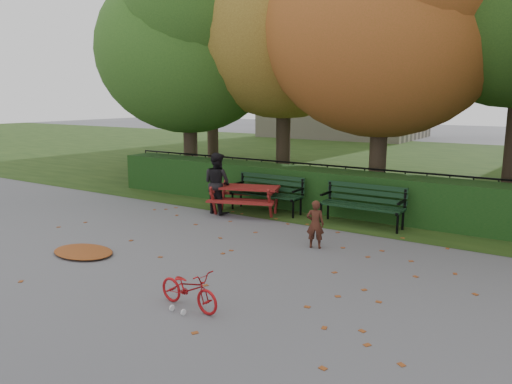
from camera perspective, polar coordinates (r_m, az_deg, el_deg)
The scene contains 17 objects.
ground at distance 8.44m, azimuth -4.46°, elevation -8.10°, with size 90.00×90.00×0.00m, color slate.
grass_strip at distance 21.06m, azimuth 19.47°, elevation 2.79°, with size 90.00×90.00×0.00m, color #1C3511.
building_left at distance 35.48m, azimuth 10.34°, elevation 18.42°, with size 10.00×7.00×15.00m, color #B7AC91.
hedge at distance 12.07m, azimuth 8.64°, elevation 0.06°, with size 13.00×0.90×1.00m, color black.
iron_fence at distance 12.78m, azimuth 10.14°, elevation 0.78°, with size 14.00×0.04×1.02m.
tree_a at distance 15.68m, azimuth -7.44°, elevation 17.31°, with size 5.88×5.60×7.48m.
tree_b at distance 15.20m, azimuth 4.02°, elevation 20.94°, with size 6.72×6.40×8.79m.
tree_c at distance 13.09m, azimuth 15.59°, elevation 19.67°, with size 6.30×6.00×8.00m.
tree_f at distance 19.87m, azimuth -4.79°, elevation 19.39°, with size 6.93×6.60×9.19m.
bench_left at distance 11.97m, azimuth 1.38°, elevation 0.19°, with size 1.80×0.57×0.88m.
bench_right at distance 10.93m, azimuth 12.14°, elevation -1.09°, with size 1.80×0.57×0.88m.
picnic_table at distance 11.73m, azimuth -1.20°, elevation -0.05°, with size 1.87×1.69×0.75m.
leaf_pile at distance 9.38m, azimuth -19.14°, elevation -6.45°, with size 1.20×0.83×0.08m, color brown.
leaf_scatter at distance 8.66m, azimuth -3.24°, elevation -7.53°, with size 9.00×5.70×0.01m, color brown, non-canonical shape.
child at distance 9.17m, azimuth 6.79°, elevation -3.67°, with size 0.33×0.21×0.89m, color #432015.
adult at distance 11.80m, azimuth -4.46°, elevation 1.02°, with size 0.71×0.55×1.45m, color black.
bicycle at distance 6.69m, azimuth -7.68°, elevation -10.90°, with size 0.35×1.01×0.53m, color #A10E12.
Camera 1 is at (4.90, -6.30, 2.74)m, focal length 35.00 mm.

